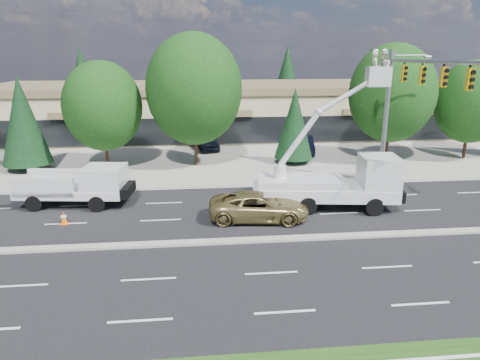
{
  "coord_description": "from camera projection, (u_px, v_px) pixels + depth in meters",
  "views": [
    {
      "loc": [
        -2.91,
        -18.83,
        8.71
      ],
      "look_at": [
        -0.73,
        2.38,
        2.4
      ],
      "focal_mm": 32.0,
      "sensor_mm": 36.0,
      "label": 1
    }
  ],
  "objects": [
    {
      "name": "ground",
      "position": [
        260.0,
        241.0,
        20.72
      ],
      "size": [
        140.0,
        140.0,
        0.0
      ],
      "primitive_type": "plane",
      "color": "black",
      "rests_on": "ground"
    },
    {
      "name": "concrete_apron",
      "position": [
        228.0,
        151.0,
        39.8
      ],
      "size": [
        140.0,
        22.0,
        0.01
      ],
      "primitive_type": "cube",
      "color": "gray",
      "rests_on": "ground"
    },
    {
      "name": "road_median",
      "position": [
        260.0,
        240.0,
        20.7
      ],
      "size": [
        120.0,
        0.55,
        0.12
      ],
      "primitive_type": "cube",
      "color": "gray",
      "rests_on": "ground"
    },
    {
      "name": "strip_mall",
      "position": [
        222.0,
        108.0,
        48.51
      ],
      "size": [
        50.4,
        15.4,
        5.5
      ],
      "color": "tan",
      "rests_on": "ground"
    },
    {
      "name": "tree_front_b",
      "position": [
        23.0,
        120.0,
        32.37
      ],
      "size": [
        3.66,
        3.66,
        7.21
      ],
      "color": "#332114",
      "rests_on": "ground"
    },
    {
      "name": "tree_front_c",
      "position": [
        103.0,
        106.0,
        32.67
      ],
      "size": [
        5.98,
        5.98,
        8.3
      ],
      "color": "#332114",
      "rests_on": "ground"
    },
    {
      "name": "tree_front_d",
      "position": [
        194.0,
        89.0,
        33.02
      ],
      "size": [
        7.47,
        7.47,
        10.37
      ],
      "color": "#332114",
      "rests_on": "ground"
    },
    {
      "name": "tree_front_e",
      "position": [
        294.0,
        124.0,
        34.59
      ],
      "size": [
        3.11,
        3.11,
        6.14
      ],
      "color": "#332114",
      "rests_on": "ground"
    },
    {
      "name": "tree_front_f",
      "position": [
        392.0,
        93.0,
        34.71
      ],
      "size": [
        6.93,
        6.93,
        9.61
      ],
      "color": "#332114",
      "rests_on": "ground"
    },
    {
      "name": "tree_front_g",
      "position": [
        472.0,
        102.0,
        35.61
      ],
      "size": [
        5.98,
        5.98,
        8.29
      ],
      "color": "#332114",
      "rests_on": "ground"
    },
    {
      "name": "tree_back_a",
      "position": [
        83.0,
        81.0,
        57.56
      ],
      "size": [
        4.89,
        4.89,
        9.64
      ],
      "color": "#332114",
      "rests_on": "ground"
    },
    {
      "name": "tree_back_b",
      "position": [
        187.0,
        74.0,
        58.68
      ],
      "size": [
        5.71,
        5.71,
        11.25
      ],
      "color": "#332114",
      "rests_on": "ground"
    },
    {
      "name": "tree_back_c",
      "position": [
        287.0,
        79.0,
        60.27
      ],
      "size": [
        4.98,
        4.98,
        9.82
      ],
      "color": "#332114",
      "rests_on": "ground"
    },
    {
      "name": "tree_back_d",
      "position": [
        369.0,
        79.0,
        61.47
      ],
      "size": [
        4.9,
        4.9,
        9.66
      ],
      "color": "#332114",
      "rests_on": "ground"
    },
    {
      "name": "signal_mast",
      "position": [
        403.0,
        98.0,
        26.7
      ],
      "size": [
        2.76,
        10.16,
        9.0
      ],
      "color": "gray",
      "rests_on": "ground"
    },
    {
      "name": "utility_pickup",
      "position": [
        80.0,
        189.0,
        25.34
      ],
      "size": [
        6.46,
        3.02,
        2.39
      ],
      "rotation": [
        0.0,
        0.0,
        -0.12
      ],
      "color": "silver",
      "rests_on": "ground"
    },
    {
      "name": "bucket_truck",
      "position": [
        338.0,
        177.0,
        24.59
      ],
      "size": [
        8.48,
        3.58,
        8.96
      ],
      "rotation": [
        0.0,
        0.0,
        -0.14
      ],
      "color": "silver",
      "rests_on": "ground"
    },
    {
      "name": "traffic_cone_a",
      "position": [
        64.0,
        218.0,
        22.69
      ],
      "size": [
        0.4,
        0.4,
        0.7
      ],
      "color": "#EF5A07",
      "rests_on": "ground"
    },
    {
      "name": "traffic_cone_b",
      "position": [
        232.0,
        206.0,
        24.52
      ],
      "size": [
        0.4,
        0.4,
        0.7
      ],
      "color": "#EF5A07",
      "rests_on": "ground"
    },
    {
      "name": "traffic_cone_c",
      "position": [
        268.0,
        206.0,
        24.44
      ],
      "size": [
        0.4,
        0.4,
        0.7
      ],
      "color": "#EF5A07",
      "rests_on": "ground"
    },
    {
      "name": "traffic_cone_d",
      "position": [
        374.0,
        202.0,
        25.04
      ],
      "size": [
        0.4,
        0.4,
        0.7
      ],
      "color": "#EF5A07",
      "rests_on": "ground"
    },
    {
      "name": "minivan",
      "position": [
        259.0,
        206.0,
        23.21
      ],
      "size": [
        5.63,
        3.07,
        1.49
      ],
      "primitive_type": "imported",
      "rotation": [
        0.0,
        0.0,
        1.46
      ],
      "color": "olive",
      "rests_on": "ground"
    },
    {
      "name": "parked_car_west",
      "position": [
        207.0,
        141.0,
        40.34
      ],
      "size": [
        2.63,
        4.73,
        1.52
      ],
      "primitive_type": "imported",
      "rotation": [
        0.0,
        0.0,
        0.2
      ],
      "color": "black",
      "rests_on": "ground"
    },
    {
      "name": "parked_car_east",
      "position": [
        304.0,
        145.0,
        38.98
      ],
      "size": [
        2.24,
        4.75,
        1.5
      ],
      "primitive_type": "imported",
      "rotation": [
        0.0,
        0.0,
        -0.15
      ],
      "color": "black",
      "rests_on": "ground"
    }
  ]
}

